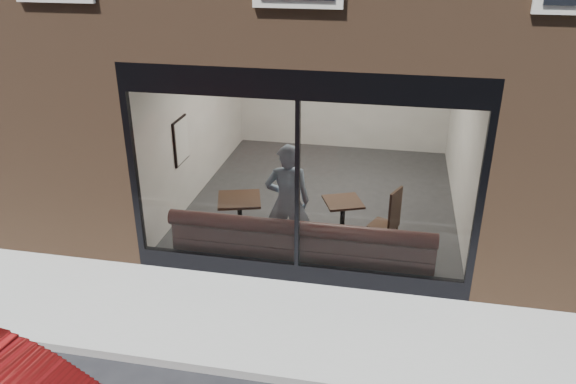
% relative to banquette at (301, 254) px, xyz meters
% --- Properties ---
extents(ground, '(120.00, 120.00, 0.00)m').
position_rel_banquette_xyz_m(ground, '(0.00, -2.45, -0.23)').
color(ground, black).
rests_on(ground, ground).
extents(sidewalk_near, '(40.00, 2.00, 0.01)m').
position_rel_banquette_xyz_m(sidewalk_near, '(0.00, -1.45, -0.22)').
color(sidewalk_near, gray).
rests_on(sidewalk_near, ground).
extents(kerb_near, '(40.00, 0.10, 0.12)m').
position_rel_banquette_xyz_m(kerb_near, '(0.00, -2.50, -0.17)').
color(kerb_near, gray).
rests_on(kerb_near, ground).
extents(host_building_pier_left, '(2.50, 12.00, 3.20)m').
position_rel_banquette_xyz_m(host_building_pier_left, '(-3.75, 5.55, 1.38)').
color(host_building_pier_left, brown).
rests_on(host_building_pier_left, ground).
extents(host_building_pier_right, '(2.50, 12.00, 3.20)m').
position_rel_banquette_xyz_m(host_building_pier_right, '(3.75, 5.55, 1.38)').
color(host_building_pier_right, brown).
rests_on(host_building_pier_right, ground).
extents(host_building_backfill, '(5.00, 6.00, 3.20)m').
position_rel_banquette_xyz_m(host_building_backfill, '(0.00, 8.55, 1.38)').
color(host_building_backfill, brown).
rests_on(host_building_backfill, ground).
extents(cafe_floor, '(6.00, 6.00, 0.00)m').
position_rel_banquette_xyz_m(cafe_floor, '(0.00, 2.55, -0.21)').
color(cafe_floor, '#2D2D30').
rests_on(cafe_floor, ground).
extents(cafe_ceiling, '(6.00, 6.00, 0.00)m').
position_rel_banquette_xyz_m(cafe_ceiling, '(0.00, 2.55, 2.97)').
color(cafe_ceiling, white).
rests_on(cafe_ceiling, host_building_upper).
extents(cafe_wall_back, '(5.00, 0.00, 5.00)m').
position_rel_banquette_xyz_m(cafe_wall_back, '(0.00, 5.54, 1.37)').
color(cafe_wall_back, silver).
rests_on(cafe_wall_back, ground).
extents(cafe_wall_left, '(0.00, 6.00, 6.00)m').
position_rel_banquette_xyz_m(cafe_wall_left, '(-2.49, 2.55, 1.37)').
color(cafe_wall_left, silver).
rests_on(cafe_wall_left, ground).
extents(cafe_wall_right, '(0.00, 6.00, 6.00)m').
position_rel_banquette_xyz_m(cafe_wall_right, '(2.49, 2.55, 1.37)').
color(cafe_wall_right, silver).
rests_on(cafe_wall_right, ground).
extents(storefront_kick, '(5.00, 0.10, 0.30)m').
position_rel_banquette_xyz_m(storefront_kick, '(0.00, -0.40, -0.08)').
color(storefront_kick, black).
rests_on(storefront_kick, ground).
extents(storefront_header, '(5.00, 0.10, 0.40)m').
position_rel_banquette_xyz_m(storefront_header, '(0.00, -0.40, 2.77)').
color(storefront_header, black).
rests_on(storefront_header, host_building_upper).
extents(storefront_mullion, '(0.06, 0.10, 2.50)m').
position_rel_banquette_xyz_m(storefront_mullion, '(0.00, -0.40, 1.32)').
color(storefront_mullion, black).
rests_on(storefront_mullion, storefront_kick).
extents(storefront_glass, '(4.80, 0.00, 4.80)m').
position_rel_banquette_xyz_m(storefront_glass, '(0.00, -0.43, 1.33)').
color(storefront_glass, white).
rests_on(storefront_glass, storefront_kick).
extents(banquette, '(4.00, 0.55, 0.45)m').
position_rel_banquette_xyz_m(banquette, '(0.00, 0.00, 0.00)').
color(banquette, '#391914').
rests_on(banquette, cafe_floor).
extents(person, '(0.78, 0.59, 1.92)m').
position_rel_banquette_xyz_m(person, '(-0.28, 0.31, 0.73)').
color(person, '#889FBB').
rests_on(person, cafe_floor).
extents(cafe_table_left, '(0.86, 0.86, 0.05)m').
position_rel_banquette_xyz_m(cafe_table_left, '(-1.18, 0.69, 0.52)').
color(cafe_table_left, '#331C13').
rests_on(cafe_table_left, cafe_floor).
extents(cafe_table_right, '(0.77, 0.77, 0.04)m').
position_rel_banquette_xyz_m(cafe_table_right, '(0.53, 0.94, 0.52)').
color(cafe_table_right, '#331C13').
rests_on(cafe_table_right, cafe_floor).
extents(cafe_chair_right, '(0.55, 0.55, 0.04)m').
position_rel_banquette_xyz_m(cafe_chair_right, '(1.21, 1.19, 0.01)').
color(cafe_chair_right, '#331C13').
rests_on(cafe_chair_right, cafe_floor).
extents(wall_poster, '(0.02, 0.57, 0.76)m').
position_rel_banquette_xyz_m(wall_poster, '(-2.45, 1.51, 1.18)').
color(wall_poster, white).
rests_on(wall_poster, cafe_wall_left).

